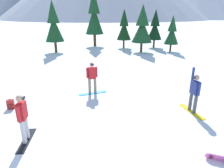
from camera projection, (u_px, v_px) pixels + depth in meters
name	position (u px, v px, depth m)	size (l,w,h in m)	color
snowboarder_foreground	(23.00, 117.00, 6.71)	(0.62, 1.50, 1.76)	black
snowboarder_midground	(194.00, 92.00, 8.74)	(0.94, 1.56, 2.04)	yellow
snowboarder_background	(92.00, 77.00, 10.83)	(1.51, 1.06, 1.80)	#1E8CD8
backpack_red	(11.00, 104.00, 9.31)	(0.38, 0.36, 0.47)	red
pine_tree_tall	(54.00, 24.00, 21.74)	(2.05, 2.05, 5.67)	#472D19
pine_tree_slender	(172.00, 32.00, 22.40)	(1.62, 1.62, 4.08)	#472D19
pine_tree_twin	(155.00, 27.00, 25.00)	(1.86, 1.86, 4.77)	#472D19
pine_tree_leaning	(94.00, 15.00, 25.66)	(2.38, 2.38, 7.36)	#472D19
pine_tree_broad	(142.00, 27.00, 21.88)	(2.29, 2.29, 5.22)	#472D19
pine_tree_young	(124.00, 27.00, 24.70)	(1.79, 1.79, 4.80)	#472D19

